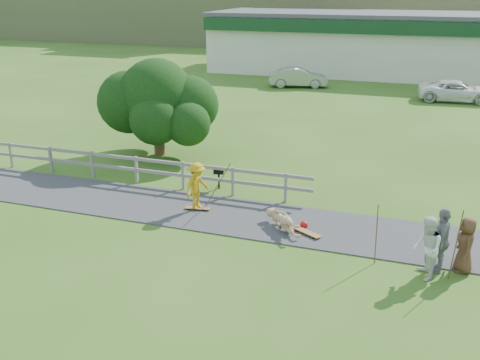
{
  "coord_description": "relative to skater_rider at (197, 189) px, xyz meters",
  "views": [
    {
      "loc": [
        6.22,
        -14.0,
        7.36
      ],
      "look_at": [
        0.72,
        2.0,
        1.14
      ],
      "focal_mm": 40.0,
      "sensor_mm": 36.0,
      "label": 1
    }
  ],
  "objects": [
    {
      "name": "skater_rider",
      "position": [
        0.0,
        0.0,
        0.0
      ],
      "size": [
        0.9,
        1.19,
        1.63
      ],
      "primitive_type": "imported",
      "rotation": [
        0.0,
        0.0,
        1.26
      ],
      "color": "#C69612",
      "rests_on": "ground"
    },
    {
      "name": "strip_mall",
      "position": [
        4.68,
        33.38,
        1.76
      ],
      "size": [
        32.5,
        10.75,
        5.1
      ],
      "color": "beige",
      "rests_on": "ground"
    },
    {
      "name": "longboard_fallen",
      "position": [
        3.99,
        -0.67,
        -0.76
      ],
      "size": [
        1.0,
        0.7,
        0.11
      ],
      "primitive_type": null,
      "rotation": [
        0.0,
        0.0,
        -0.51
      ],
      "color": "brown",
      "rests_on": "ground"
    },
    {
      "name": "path",
      "position": [
        0.68,
        -0.06,
        -0.8
      ],
      "size": [
        34.0,
        3.0,
        0.04
      ],
      "primitive_type": "cube",
      "color": "#323234",
      "rests_on": "ground"
    },
    {
      "name": "car_white",
      "position": [
        9.06,
        22.45,
        -0.13
      ],
      "size": [
        5.03,
        2.51,
        1.37
      ],
      "primitive_type": "imported",
      "rotation": [
        0.0,
        0.0,
        1.62
      ],
      "color": "white",
      "rests_on": "ground"
    },
    {
      "name": "car_silver",
      "position": [
        -2.13,
        24.24,
        -0.09
      ],
      "size": [
        4.63,
        2.66,
        1.44
      ],
      "primitive_type": "imported",
      "rotation": [
        0.0,
        0.0,
        1.84
      ],
      "color": "#94989B",
      "rests_on": "ground"
    },
    {
      "name": "tree",
      "position": [
        -4.19,
        5.38,
        1.0
      ],
      "size": [
        5.33,
        5.33,
        3.63
      ],
      "primitive_type": null,
      "color": "black",
      "rests_on": "ground"
    },
    {
      "name": "skater_fallen",
      "position": [
        3.19,
        -0.57,
        -0.49
      ],
      "size": [
        1.57,
        1.52,
        0.64
      ],
      "primitive_type": "imported",
      "rotation": [
        0.0,
        0.0,
        0.76
      ],
      "color": "tan",
      "rests_on": "ground"
    },
    {
      "name": "pole_spec_left",
      "position": [
        6.13,
        -1.81,
        0.07
      ],
      "size": [
        0.03,
        0.03,
        1.78
      ],
      "primitive_type": "cylinder",
      "color": "brown",
      "rests_on": "ground"
    },
    {
      "name": "fence",
      "position": [
        -3.94,
        1.74,
        -0.09
      ],
      "size": [
        15.05,
        0.1,
        1.1
      ],
      "color": "#69655C",
      "rests_on": "ground"
    },
    {
      "name": "helmet",
      "position": [
        3.79,
        -0.22,
        -0.69
      ],
      "size": [
        0.26,
        0.26,
        0.26
      ],
      "primitive_type": "sphere",
      "color": "red",
      "rests_on": "ground"
    },
    {
      "name": "bbq",
      "position": [
        -0.07,
        2.23,
        -0.41
      ],
      "size": [
        0.43,
        0.37,
        0.81
      ],
      "primitive_type": null,
      "rotation": [
        0.0,
        0.0,
        0.23
      ],
      "color": "black",
      "rests_on": "ground"
    },
    {
      "name": "pole_spec_right",
      "position": [
        8.16,
        -2.03,
        0.18
      ],
      "size": [
        0.03,
        0.03,
        2.0
      ],
      "primitive_type": "cylinder",
      "color": "brown",
      "rests_on": "ground"
    },
    {
      "name": "spectator_a",
      "position": [
        7.47,
        -2.15,
        0.05
      ],
      "size": [
        0.87,
        0.99,
        1.73
      ],
      "primitive_type": "imported",
      "rotation": [
        0.0,
        0.0,
        5.01
      ],
      "color": "silver",
      "rests_on": "ground"
    },
    {
      "name": "ground",
      "position": [
        0.68,
        -1.56,
        -0.82
      ],
      "size": [
        260.0,
        260.0,
        0.0
      ],
      "primitive_type": "plane",
      "color": "#365B1A",
      "rests_on": "ground"
    },
    {
      "name": "spectator_c",
      "position": [
        8.45,
        -1.46,
        -0.03
      ],
      "size": [
        0.61,
        0.84,
        1.57
      ],
      "primitive_type": "imported",
      "rotation": [
        0.0,
        0.0,
        4.87
      ],
      "color": "brown",
      "rests_on": "ground"
    },
    {
      "name": "spectator_b",
      "position": [
        7.82,
        -1.66,
        0.1
      ],
      "size": [
        0.53,
        1.11,
        1.84
      ],
      "primitive_type": "imported",
      "rotation": [
        0.0,
        0.0,
        4.64
      ],
      "color": "gray",
      "rests_on": "ground"
    },
    {
      "name": "longboard_rider",
      "position": [
        0.0,
        0.0,
        -0.77
      ],
      "size": [
        0.89,
        0.35,
        0.1
      ],
      "primitive_type": null,
      "rotation": [
        0.0,
        0.0,
        0.16
      ],
      "color": "brown",
      "rests_on": "ground"
    },
    {
      "name": "pole_rider",
      "position": [
        0.6,
        0.4,
        0.17
      ],
      "size": [
        0.03,
        0.03,
        1.96
      ],
      "primitive_type": "cylinder",
      "color": "brown",
      "rests_on": "ground"
    }
  ]
}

